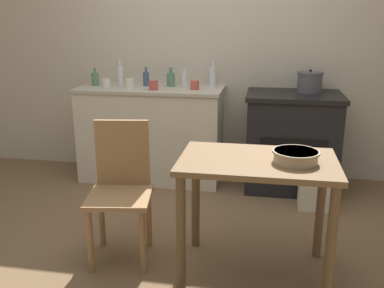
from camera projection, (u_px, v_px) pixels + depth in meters
ground_plane at (180, 242)px, 3.08m from camera, size 14.00×14.00×0.00m
wall_back at (211, 48)px, 4.22m from camera, size 8.00×0.07×2.55m
counter_cabinet at (152, 133)px, 4.23m from camera, size 1.39×0.61×0.92m
stove at (292, 141)px, 3.99m from camera, size 0.85×0.66×0.90m
work_table at (257, 180)px, 2.56m from camera, size 0.93×0.61×0.75m
chair at (121, 186)px, 2.81m from camera, size 0.46×0.46×0.91m
flour_sack at (314, 191)px, 3.59m from camera, size 0.26×0.18×0.31m
stock_pot at (310, 82)px, 3.88m from camera, size 0.23×0.23×0.21m
mixing_bowl_large at (296, 156)px, 2.45m from camera, size 0.27×0.27×0.07m
bottle_far_left at (185, 80)px, 4.09m from camera, size 0.06×0.06×0.18m
bottle_left at (95, 79)px, 4.20m from camera, size 0.07×0.07×0.17m
bottle_mid_left at (171, 79)px, 4.14m from camera, size 0.08×0.08×0.18m
bottle_center_left at (120, 75)px, 4.17m from camera, size 0.06×0.06×0.26m
bottle_center at (146, 79)px, 4.16m from camera, size 0.06×0.06×0.18m
bottle_center_right at (213, 76)px, 4.13m from camera, size 0.07×0.07×0.26m
cup_mid_right at (130, 83)px, 4.05m from camera, size 0.08×0.08×0.09m
cup_right at (195, 85)px, 3.96m from camera, size 0.08×0.08×0.08m
cup_far_right at (153, 85)px, 3.94m from camera, size 0.09×0.09×0.09m
cup_end_right at (106, 83)px, 4.12m from camera, size 0.08×0.08×0.08m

